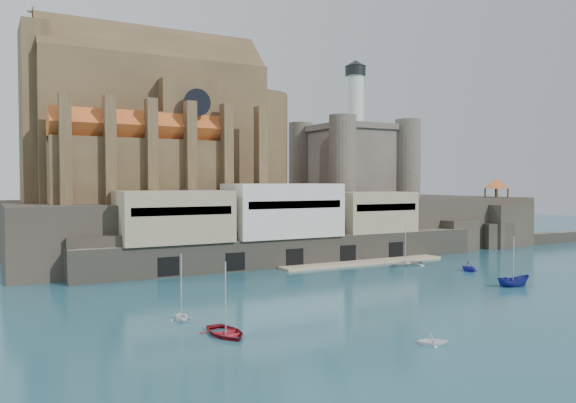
# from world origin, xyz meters

# --- Properties ---
(ground) EXTENTS (300.00, 300.00, 0.00)m
(ground) POSITION_xyz_m (0.00, 0.00, 0.00)
(ground) COLOR #1A4858
(ground) RESTS_ON ground
(promontory) EXTENTS (100.00, 36.00, 10.00)m
(promontory) POSITION_xyz_m (-0.19, 39.37, 4.92)
(promontory) COLOR black
(promontory) RESTS_ON ground
(quay) EXTENTS (70.00, 12.00, 13.05)m
(quay) POSITION_xyz_m (-10.19, 23.07, 6.07)
(quay) COLOR #635E4F
(quay) RESTS_ON ground
(church) EXTENTS (47.00, 25.93, 30.51)m
(church) POSITION_xyz_m (-24.13, 41.85, 22.13)
(church) COLOR #4E3C24
(church) RESTS_ON promontory
(castle_keep) EXTENTS (21.20, 21.20, 29.30)m
(castle_keep) POSITION_xyz_m (16.08, 41.08, 18.31)
(castle_keep) COLOR #4C453C
(castle_keep) RESTS_ON promontory
(rock_outcrop) EXTENTS (14.50, 10.50, 8.70)m
(rock_outcrop) POSITION_xyz_m (42.00, 25.84, 4.02)
(rock_outcrop) COLOR black
(rock_outcrop) RESTS_ON ground
(pavilion) EXTENTS (6.40, 6.40, 5.40)m
(pavilion) POSITION_xyz_m (42.00, 26.00, 12.73)
(pavilion) COLOR #4E3C24
(pavilion) RESTS_ON rock_outcrop
(boat_0) EXTENTS (3.89, 1.30, 5.38)m
(boat_0) POSITION_xyz_m (-34.08, -11.30, 0.00)
(boat_0) COLOR maroon
(boat_0) RESTS_ON ground
(boat_1) EXTENTS (2.29, 2.62, 2.59)m
(boat_1) POSITION_xyz_m (-20.36, -22.00, 0.00)
(boat_1) COLOR white
(boat_1) RESTS_ON ground
(boat_2) EXTENTS (2.08, 2.05, 4.53)m
(boat_2) POSITION_xyz_m (6.58, -7.69, 0.00)
(boat_2) COLOR navy
(boat_2) RESTS_ON ground
(boat_4) EXTENTS (2.55, 1.66, 2.85)m
(boat_4) POSITION_xyz_m (-35.78, -4.29, 0.00)
(boat_4) COLOR white
(boat_4) RESTS_ON ground
(boat_6) EXTENTS (1.85, 4.56, 6.20)m
(boat_6) POSITION_xyz_m (6.40, 12.79, 0.00)
(boat_6) COLOR silver
(boat_6) RESTS_ON ground
(boat_7) EXTENTS (3.30, 2.42, 3.45)m
(boat_7) POSITION_xyz_m (10.98, 3.94, 0.00)
(boat_7) COLOR #222197
(boat_7) RESTS_ON ground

